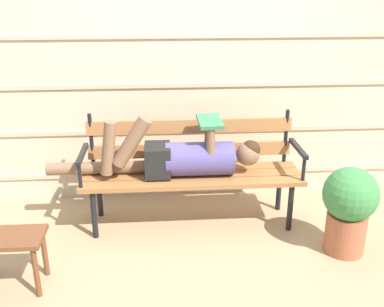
% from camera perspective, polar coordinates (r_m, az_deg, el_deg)
% --- Properties ---
extents(ground_plane, '(12.00, 12.00, 0.00)m').
position_cam_1_polar(ground_plane, '(3.65, 0.16, -9.86)').
color(ground_plane, tan).
extents(house_siding, '(5.45, 0.08, 2.49)m').
position_cam_1_polar(house_siding, '(3.90, -0.64, 11.79)').
color(house_siding, beige).
rests_on(house_siding, ground).
extents(park_bench, '(1.75, 0.46, 0.89)m').
position_cam_1_polar(park_bench, '(3.61, -0.08, -1.51)').
color(park_bench, '#9E6638').
rests_on(park_bench, ground).
extents(reclining_person, '(1.69, 0.27, 0.52)m').
position_cam_1_polar(reclining_person, '(3.50, -1.26, -0.37)').
color(reclining_person, '#514784').
extents(footstool, '(0.42, 0.28, 0.38)m').
position_cam_1_polar(footstool, '(3.13, -22.11, -10.96)').
color(footstool, brown).
rests_on(footstool, ground).
extents(potted_plant, '(0.39, 0.39, 0.66)m').
position_cam_1_polar(potted_plant, '(3.42, 19.41, -6.33)').
color(potted_plant, '#AD5B3D').
rests_on(potted_plant, ground).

